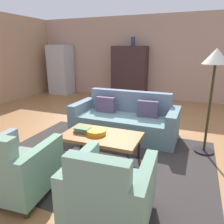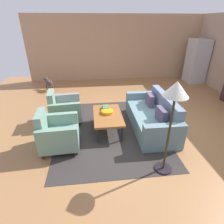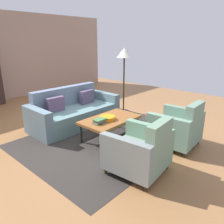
{
  "view_description": "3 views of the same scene",
  "coord_description": "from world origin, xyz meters",
  "px_view_note": "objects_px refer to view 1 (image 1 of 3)",
  "views": [
    {
      "loc": [
        1.44,
        -3.62,
        1.7
      ],
      "look_at": [
        0.21,
        -0.53,
        0.72
      ],
      "focal_mm": 34.3,
      "sensor_mm": 36.0,
      "label": 1
    },
    {
      "loc": [
        4.11,
        -1.2,
        2.51
      ],
      "look_at": [
        0.25,
        -0.74,
        0.55
      ],
      "focal_mm": 28.95,
      "sensor_mm": 36.0,
      "label": 2
    },
    {
      "loc": [
        -2.89,
        -3.62,
        1.92
      ],
      "look_at": [
        0.27,
        -0.77,
        0.52
      ],
      "focal_mm": 35.37,
      "sensor_mm": 36.0,
      "label": 3
    }
  ],
  "objects_px": {
    "fruit_bowl": "(96,132)",
    "vase_tall": "(133,41)",
    "coffee_table": "(101,137)",
    "refrigerator": "(61,70)",
    "couch": "(125,121)",
    "armchair_right": "(108,195)",
    "book_stack": "(83,130)",
    "cabinet": "(129,73)",
    "floor_lamp": "(215,67)",
    "armchair_left": "(14,170)"
  },
  "relations": [
    {
      "from": "book_stack",
      "to": "cabinet",
      "type": "relative_size",
      "value": 0.15
    },
    {
      "from": "vase_tall",
      "to": "fruit_bowl",
      "type": "bearing_deg",
      "value": -80.54
    },
    {
      "from": "armchair_left",
      "to": "cabinet",
      "type": "bearing_deg",
      "value": 87.98
    },
    {
      "from": "vase_tall",
      "to": "floor_lamp",
      "type": "xyz_separation_m",
      "value": [
        2.34,
        -3.51,
        -0.5
      ]
    },
    {
      "from": "refrigerator",
      "to": "floor_lamp",
      "type": "distance_m",
      "value": 6.23
    },
    {
      "from": "fruit_bowl",
      "to": "book_stack",
      "type": "xyz_separation_m",
      "value": [
        -0.23,
        -0.02,
        0.01
      ]
    },
    {
      "from": "floor_lamp",
      "to": "armchair_right",
      "type": "bearing_deg",
      "value": -113.95
    },
    {
      "from": "couch",
      "to": "armchair_left",
      "type": "xyz_separation_m",
      "value": [
        -0.59,
        -2.35,
        0.06
      ]
    },
    {
      "from": "refrigerator",
      "to": "coffee_table",
      "type": "bearing_deg",
      "value": -49.57
    },
    {
      "from": "coffee_table",
      "to": "refrigerator",
      "type": "bearing_deg",
      "value": 130.43
    },
    {
      "from": "refrigerator",
      "to": "vase_tall",
      "type": "bearing_deg",
      "value": 2.01
    },
    {
      "from": "fruit_bowl",
      "to": "vase_tall",
      "type": "bearing_deg",
      "value": 99.46
    },
    {
      "from": "armchair_left",
      "to": "book_stack",
      "type": "bearing_deg",
      "value": 70.97
    },
    {
      "from": "armchair_right",
      "to": "refrigerator",
      "type": "relative_size",
      "value": 0.48
    },
    {
      "from": "couch",
      "to": "cabinet",
      "type": "relative_size",
      "value": 1.17
    },
    {
      "from": "couch",
      "to": "coffee_table",
      "type": "xyz_separation_m",
      "value": [
        -0.0,
        -1.19,
        0.1
      ]
    },
    {
      "from": "cabinet",
      "to": "floor_lamp",
      "type": "bearing_deg",
      "value": -55.17
    },
    {
      "from": "couch",
      "to": "floor_lamp",
      "type": "bearing_deg",
      "value": 170.17
    },
    {
      "from": "floor_lamp",
      "to": "armchair_left",
      "type": "bearing_deg",
      "value": -135.65
    },
    {
      "from": "vase_tall",
      "to": "floor_lamp",
      "type": "bearing_deg",
      "value": -56.25
    },
    {
      "from": "coffee_table",
      "to": "refrigerator",
      "type": "xyz_separation_m",
      "value": [
        -3.67,
        4.31,
        0.53
      ]
    },
    {
      "from": "book_stack",
      "to": "refrigerator",
      "type": "relative_size",
      "value": 0.15
    },
    {
      "from": "coffee_table",
      "to": "armchair_left",
      "type": "relative_size",
      "value": 1.36
    },
    {
      "from": "book_stack",
      "to": "cabinet",
      "type": "bearing_deg",
      "value": 97.79
    },
    {
      "from": "book_stack",
      "to": "armchair_right",
      "type": "bearing_deg",
      "value": -51.21
    },
    {
      "from": "armchair_left",
      "to": "vase_tall",
      "type": "relative_size",
      "value": 3.06
    },
    {
      "from": "armchair_left",
      "to": "refrigerator",
      "type": "relative_size",
      "value": 0.48
    },
    {
      "from": "couch",
      "to": "armchair_left",
      "type": "distance_m",
      "value": 2.43
    },
    {
      "from": "couch",
      "to": "armchair_right",
      "type": "bearing_deg",
      "value": 105.13
    },
    {
      "from": "cabinet",
      "to": "floor_lamp",
      "type": "xyz_separation_m",
      "value": [
        2.44,
        -3.51,
        0.54
      ]
    },
    {
      "from": "fruit_bowl",
      "to": "floor_lamp",
      "type": "height_order",
      "value": "floor_lamp"
    },
    {
      "from": "cabinet",
      "to": "floor_lamp",
      "type": "relative_size",
      "value": 1.05
    },
    {
      "from": "refrigerator",
      "to": "fruit_bowl",
      "type": "bearing_deg",
      "value": -50.25
    },
    {
      "from": "cabinet",
      "to": "refrigerator",
      "type": "height_order",
      "value": "refrigerator"
    },
    {
      "from": "fruit_bowl",
      "to": "cabinet",
      "type": "relative_size",
      "value": 0.17
    },
    {
      "from": "fruit_bowl",
      "to": "refrigerator",
      "type": "bearing_deg",
      "value": 129.75
    },
    {
      "from": "cabinet",
      "to": "fruit_bowl",
      "type": "bearing_deg",
      "value": -79.29
    },
    {
      "from": "armchair_left",
      "to": "cabinet",
      "type": "distance_m",
      "value": 5.62
    },
    {
      "from": "couch",
      "to": "fruit_bowl",
      "type": "bearing_deg",
      "value": 86.48
    },
    {
      "from": "refrigerator",
      "to": "armchair_right",
      "type": "bearing_deg",
      "value": -52.02
    },
    {
      "from": "book_stack",
      "to": "floor_lamp",
      "type": "xyz_separation_m",
      "value": [
        1.84,
        0.92,
        0.97
      ]
    },
    {
      "from": "book_stack",
      "to": "refrigerator",
      "type": "distance_m",
      "value": 5.5
    },
    {
      "from": "fruit_bowl",
      "to": "book_stack",
      "type": "bearing_deg",
      "value": -174.43
    },
    {
      "from": "coffee_table",
      "to": "vase_tall",
      "type": "xyz_separation_m",
      "value": [
        -0.82,
        4.41,
        1.55
      ]
    },
    {
      "from": "couch",
      "to": "cabinet",
      "type": "xyz_separation_m",
      "value": [
        -0.92,
        3.23,
        0.61
      ]
    },
    {
      "from": "armchair_right",
      "to": "book_stack",
      "type": "relative_size",
      "value": 3.2
    },
    {
      "from": "armchair_right",
      "to": "floor_lamp",
      "type": "height_order",
      "value": "floor_lamp"
    },
    {
      "from": "armchair_right",
      "to": "fruit_bowl",
      "type": "xyz_separation_m",
      "value": [
        -0.69,
        1.17,
        0.12
      ]
    },
    {
      "from": "armchair_left",
      "to": "floor_lamp",
      "type": "relative_size",
      "value": 0.51
    },
    {
      "from": "couch",
      "to": "cabinet",
      "type": "bearing_deg",
      "value": -73.25
    }
  ]
}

